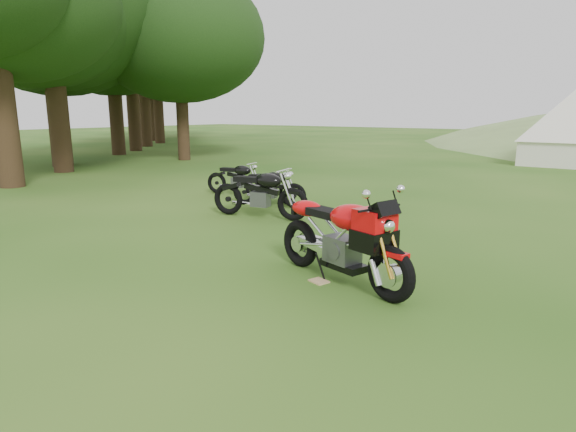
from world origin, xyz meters
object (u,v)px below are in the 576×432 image
Objects in this scene: vintage_moto_c at (269,185)px; tent_left at (571,130)px; sport_motorcycle at (341,232)px; vintage_moto_a at (259,192)px; vintage_moto_b at (269,186)px; plywood_board at (319,281)px; vintage_moto_d at (237,178)px.

tent_left reaches higher than vintage_moto_c.
sport_motorcycle is 4.20m from vintage_moto_a.
vintage_moto_c is at bearing 109.51° from vintage_moto_a.
vintage_moto_b is (-0.66, 1.11, -0.08)m from vintage_moto_a.
plywood_board is 0.13× the size of vintage_moto_b.
vintage_moto_d is (-1.33, 0.24, 0.04)m from vintage_moto_c.
sport_motorcycle is 5.99m from vintage_moto_c.
plywood_board is 0.11× the size of vintage_moto_a.
plywood_board is at bearing -57.04° from vintage_moto_b.
vintage_moto_c is 1.35m from vintage_moto_d.
vintage_moto_a is at bearing -52.46° from vintage_moto_c.
vintage_moto_b reaches higher than vintage_moto_c.
vintage_moto_c is at bearing 113.80° from vintage_moto_b.
vintage_moto_c is 15.08m from tent_left.
plywood_board is at bearing -39.59° from vintage_moto_c.
vintage_moto_a is at bearing -50.29° from vintage_moto_d.
vintage_moto_a is 0.64× the size of tent_left.
vintage_moto_b is at bearing -35.31° from vintage_moto_d.
vintage_moto_a is at bearing 160.82° from sport_motorcycle.
sport_motorcycle is at bearing -54.03° from vintage_moto_b.
vintage_moto_b is 1.12× the size of vintage_moto_c.
tent_left is at bearing 76.42° from vintage_moto_c.
tent_left is (4.75, 14.27, 1.03)m from vintage_moto_c.
vintage_moto_b is at bearing 136.50° from plywood_board.
vintage_moto_a is at bearing -72.98° from vintage_moto_b.
vintage_moto_d is at bearing 143.66° from vintage_moto_b.
vintage_moto_d reaches higher than plywood_board.
vintage_moto_c is at bearing -22.55° from vintage_moto_d.
vintage_moto_a is 16.32m from tent_left.
sport_motorcycle is 0.68× the size of tent_left.
sport_motorcycle is at bearing -36.87° from vintage_moto_c.
tent_left is at bearing 54.06° from vintage_moto_d.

